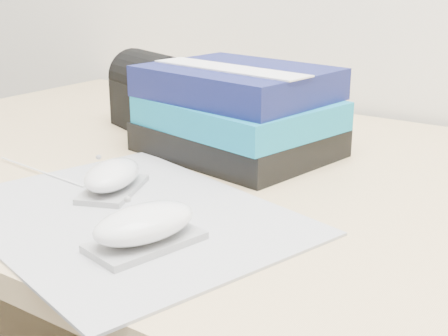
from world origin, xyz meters
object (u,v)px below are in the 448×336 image
Objects in this scene: pouch at (151,92)px; desk at (324,315)px; mouse_front at (145,226)px; mouse_rear at (112,177)px; book_stack at (238,112)px.

desk is at bearing -5.68° from pouch.
desk is 0.43m from mouse_front.
mouse_rear is at bearing 145.32° from mouse_front.
mouse_front is 0.35m from book_stack.
desk is 9.73× the size of pouch.
mouse_front is at bearing -34.68° from mouse_rear.
mouse_front is at bearing -50.02° from pouch.
mouse_rear is 0.17m from mouse_front.
mouse_front is 0.50m from pouch.
mouse_front is at bearing -97.48° from desk.
pouch is (-0.32, 0.38, 0.04)m from mouse_front.
pouch is at bearing 129.98° from mouse_front.
pouch is (-0.21, 0.05, -0.00)m from book_stack.
pouch reaches higher than desk.
pouch is at bearing 174.32° from desk.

